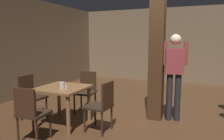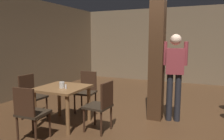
# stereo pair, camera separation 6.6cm
# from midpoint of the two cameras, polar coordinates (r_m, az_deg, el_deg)

# --- Properties ---
(ground_plane) EXTENTS (10.80, 10.80, 0.00)m
(ground_plane) POSITION_cam_midpoint_polar(r_m,az_deg,el_deg) (4.41, 11.64, -13.73)
(ground_plane) COLOR #4C301C
(wall_back) EXTENTS (8.00, 0.10, 2.80)m
(wall_back) POSITION_cam_midpoint_polar(r_m,az_deg,el_deg) (8.57, 17.90, 6.13)
(wall_back) COLOR #756047
(wall_back) RESTS_ON ground_plane
(wall_left) EXTENTS (0.10, 9.00, 2.80)m
(wall_left) POSITION_cam_midpoint_polar(r_m,az_deg,el_deg) (6.24, -26.96, 5.11)
(wall_left) COLOR #756047
(wall_left) RESTS_ON ground_plane
(pillar) EXTENTS (0.28, 0.28, 2.80)m
(pillar) POSITION_cam_midpoint_polar(r_m,az_deg,el_deg) (4.43, 11.23, 5.00)
(pillar) COLOR #422816
(pillar) RESTS_ON ground_plane
(dining_table) EXTENTS (0.86, 0.86, 0.73)m
(dining_table) POSITION_cam_midpoint_polar(r_m,az_deg,el_deg) (4.25, -13.20, -6.11)
(dining_table) COLOR brown
(dining_table) RESTS_ON ground_plane
(chair_west) EXTENTS (0.45, 0.45, 0.89)m
(chair_west) POSITION_cam_midpoint_polar(r_m,az_deg,el_deg) (4.78, -20.89, -6.00)
(chair_west) COLOR #2D2319
(chair_west) RESTS_ON ground_plane
(chair_south) EXTENTS (0.44, 0.44, 0.89)m
(chair_south) POSITION_cam_midpoint_polar(r_m,az_deg,el_deg) (3.69, -21.02, -10.10)
(chair_south) COLOR #2D2319
(chair_south) RESTS_ON ground_plane
(chair_north) EXTENTS (0.46, 0.46, 0.89)m
(chair_north) POSITION_cam_midpoint_polar(r_m,az_deg,el_deg) (4.94, -7.13, -5.08)
(chair_north) COLOR #2D2319
(chair_north) RESTS_ON ground_plane
(chair_east) EXTENTS (0.45, 0.45, 0.89)m
(chair_east) POSITION_cam_midpoint_polar(r_m,az_deg,el_deg) (3.85, -3.14, -8.80)
(chair_east) COLOR #2D2319
(chair_east) RESTS_ON ground_plane
(napkin_cup) EXTENTS (0.10, 0.10, 0.11)m
(napkin_cup) POSITION_cam_midpoint_polar(r_m,az_deg,el_deg) (4.10, -13.37, -3.87)
(napkin_cup) COLOR beige
(napkin_cup) RESTS_ON dining_table
(salt_shaker) EXTENTS (0.03, 0.03, 0.08)m
(salt_shaker) POSITION_cam_midpoint_polar(r_m,az_deg,el_deg) (4.03, -12.37, -4.31)
(salt_shaker) COLOR silver
(salt_shaker) RESTS_ON dining_table
(standing_person) EXTENTS (0.47, 0.26, 1.72)m
(standing_person) POSITION_cam_midpoint_polar(r_m,az_deg,el_deg) (4.44, 15.57, -0.29)
(standing_person) COLOR maroon
(standing_person) RESTS_ON ground_plane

